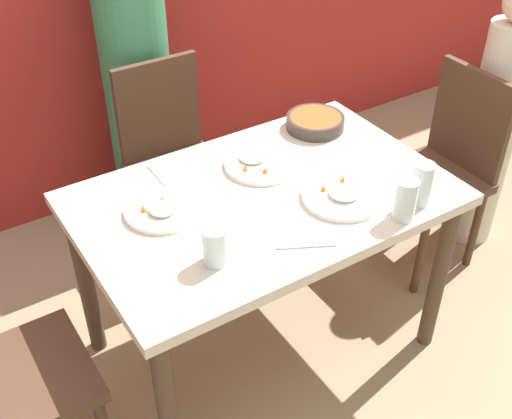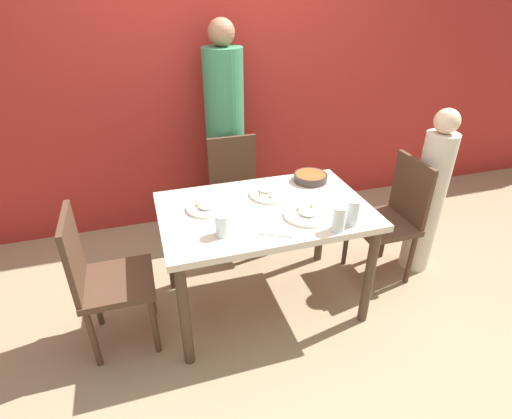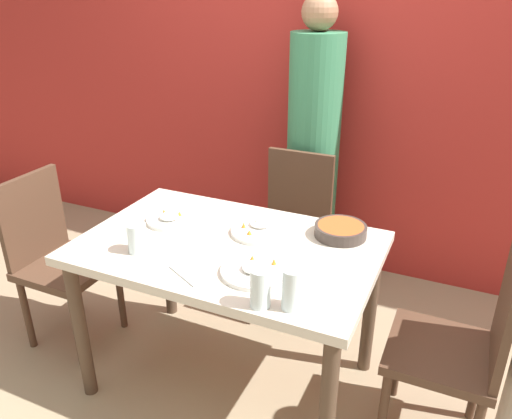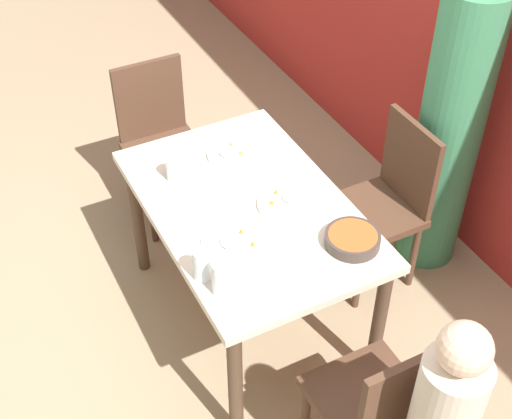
{
  "view_description": "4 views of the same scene",
  "coord_description": "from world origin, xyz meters",
  "px_view_note": "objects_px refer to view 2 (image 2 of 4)",
  "views": [
    {
      "loc": [
        -0.96,
        -1.46,
        1.98
      ],
      "look_at": [
        -0.07,
        -0.07,
        0.75
      ],
      "focal_mm": 45.0,
      "sensor_mm": 36.0,
      "label": 1
    },
    {
      "loc": [
        -0.66,
        -1.95,
        1.9
      ],
      "look_at": [
        -0.07,
        -0.04,
        0.76
      ],
      "focal_mm": 28.0,
      "sensor_mm": 36.0,
      "label": 2
    },
    {
      "loc": [
        0.87,
        -1.63,
        1.74
      ],
      "look_at": [
        0.13,
        -0.01,
        0.92
      ],
      "focal_mm": 35.0,
      "sensor_mm": 36.0,
      "label": 3
    },
    {
      "loc": [
        2.06,
        -1.02,
        2.74
      ],
      "look_at": [
        0.12,
        -0.02,
        0.81
      ],
      "focal_mm": 50.0,
      "sensor_mm": 36.0,
      "label": 4
    }
  ],
  "objects_px": {
    "person_child": "(428,198)",
    "bowl_curry": "(310,177)",
    "person_adult": "(226,140)",
    "plate_rice_adult": "(307,214)",
    "glass_water_tall": "(339,219)",
    "chair_child_spot": "(392,216)",
    "chair_adult_spot": "(237,191)"
  },
  "relations": [
    {
      "from": "person_adult",
      "to": "chair_child_spot",
      "type": "bearing_deg",
      "value": -46.86
    },
    {
      "from": "chair_adult_spot",
      "to": "plate_rice_adult",
      "type": "relative_size",
      "value": 3.32
    },
    {
      "from": "person_child",
      "to": "bowl_curry",
      "type": "xyz_separation_m",
      "value": [
        -0.83,
        0.21,
        0.19
      ]
    },
    {
      "from": "chair_adult_spot",
      "to": "chair_child_spot",
      "type": "relative_size",
      "value": 1.0
    },
    {
      "from": "plate_rice_adult",
      "to": "chair_adult_spot",
      "type": "bearing_deg",
      "value": 101.68
    },
    {
      "from": "chair_child_spot",
      "to": "person_child",
      "type": "bearing_deg",
      "value": 90.0
    },
    {
      "from": "bowl_curry",
      "to": "glass_water_tall",
      "type": "xyz_separation_m",
      "value": [
        -0.11,
        -0.61,
        0.04
      ]
    },
    {
      "from": "chair_adult_spot",
      "to": "chair_child_spot",
      "type": "height_order",
      "value": "same"
    },
    {
      "from": "chair_child_spot",
      "to": "chair_adult_spot",
      "type": "bearing_deg",
      "value": -125.88
    },
    {
      "from": "person_adult",
      "to": "person_child",
      "type": "height_order",
      "value": "person_adult"
    },
    {
      "from": "person_adult",
      "to": "person_child",
      "type": "relative_size",
      "value": 1.39
    },
    {
      "from": "glass_water_tall",
      "to": "plate_rice_adult",
      "type": "bearing_deg",
      "value": 118.54
    },
    {
      "from": "person_child",
      "to": "glass_water_tall",
      "type": "bearing_deg",
      "value": -156.66
    },
    {
      "from": "person_adult",
      "to": "bowl_curry",
      "type": "xyz_separation_m",
      "value": [
        0.39,
        -0.8,
        -0.03
      ]
    },
    {
      "from": "chair_adult_spot",
      "to": "glass_water_tall",
      "type": "xyz_separation_m",
      "value": [
        0.29,
        -1.09,
        0.32
      ]
    },
    {
      "from": "chair_adult_spot",
      "to": "person_child",
      "type": "bearing_deg",
      "value": -29.21
    },
    {
      "from": "plate_rice_adult",
      "to": "glass_water_tall",
      "type": "bearing_deg",
      "value": -61.46
    },
    {
      "from": "chair_child_spot",
      "to": "person_child",
      "type": "relative_size",
      "value": 0.73
    },
    {
      "from": "bowl_curry",
      "to": "plate_rice_adult",
      "type": "distance_m",
      "value": 0.47
    },
    {
      "from": "person_child",
      "to": "plate_rice_adult",
      "type": "relative_size",
      "value": 4.53
    },
    {
      "from": "chair_adult_spot",
      "to": "plate_rice_adult",
      "type": "bearing_deg",
      "value": -78.32
    },
    {
      "from": "chair_adult_spot",
      "to": "bowl_curry",
      "type": "bearing_deg",
      "value": -50.39
    },
    {
      "from": "chair_adult_spot",
      "to": "person_adult",
      "type": "distance_m",
      "value": 0.45
    },
    {
      "from": "chair_child_spot",
      "to": "bowl_curry",
      "type": "bearing_deg",
      "value": -110.54
    },
    {
      "from": "plate_rice_adult",
      "to": "person_adult",
      "type": "bearing_deg",
      "value": 98.65
    },
    {
      "from": "chair_adult_spot",
      "to": "chair_child_spot",
      "type": "xyz_separation_m",
      "value": [
        0.94,
        -0.68,
        0.0
      ]
    },
    {
      "from": "chair_child_spot",
      "to": "person_adult",
      "type": "bearing_deg",
      "value": -136.86
    },
    {
      "from": "person_adult",
      "to": "glass_water_tall",
      "type": "distance_m",
      "value": 1.44
    },
    {
      "from": "person_child",
      "to": "bowl_curry",
      "type": "height_order",
      "value": "person_child"
    },
    {
      "from": "person_child",
      "to": "plate_rice_adult",
      "type": "bearing_deg",
      "value": -167.98
    },
    {
      "from": "person_child",
      "to": "plate_rice_adult",
      "type": "distance_m",
      "value": 1.07
    },
    {
      "from": "person_adult",
      "to": "plate_rice_adult",
      "type": "relative_size",
      "value": 6.31
    }
  ]
}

